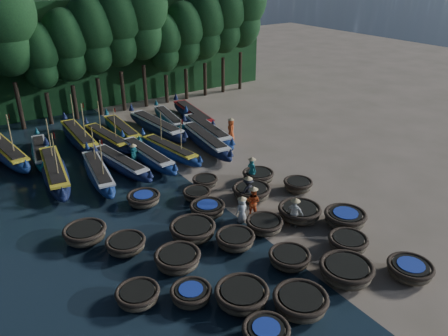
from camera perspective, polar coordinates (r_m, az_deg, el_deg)
ground at (r=26.18m, az=-0.75°, el=-4.60°), size 120.00×120.00×0.00m
foliage_wall at (r=44.94m, az=-18.11°, el=13.89°), size 40.00×3.00×10.00m
coracle_1 at (r=17.65m, az=5.50°, el=-20.68°), size 2.22×2.22×0.74m
coracle_2 at (r=18.96m, az=9.95°, el=-16.87°), size 2.67×2.67×0.82m
coracle_3 at (r=20.94m, az=15.67°, el=-12.82°), size 2.47×2.47×0.83m
coracle_4 at (r=22.09m, az=23.11°, el=-12.09°), size 2.48×2.48×0.70m
coracle_5 at (r=19.23m, az=-4.33°, el=-16.09°), size 1.79×1.79×0.68m
coracle_6 at (r=19.03m, az=2.34°, el=-16.30°), size 2.34×2.34×0.80m
coracle_7 at (r=21.30m, az=8.54°, el=-11.57°), size 2.37×2.37×0.68m
coracle_8 at (r=22.85m, az=15.87°, el=-9.35°), size 2.14×2.14×0.77m
coracle_9 at (r=24.69m, az=15.52°, el=-6.33°), size 2.33×2.33×0.85m
coracle_10 at (r=19.46m, az=-11.19°, el=-16.01°), size 2.31×2.31×0.67m
coracle_11 at (r=20.99m, az=-6.07°, el=-11.77°), size 2.21×2.21×0.82m
coracle_12 at (r=22.25m, az=1.48°, el=-9.32°), size 2.16×2.16×0.74m
coracle_13 at (r=23.48m, az=5.30°, el=-7.39°), size 2.33×2.33×0.73m
coracle_14 at (r=24.75m, az=9.82°, el=-5.71°), size 2.83×2.83×0.80m
coracle_15 at (r=22.48m, az=-12.70°, el=-9.71°), size 2.31×2.31×0.70m
coracle_16 at (r=22.93m, az=-4.10°, el=-8.10°), size 2.63×2.63×0.81m
coracle_17 at (r=24.77m, az=-2.18°, el=-5.37°), size 2.45×2.45×0.74m
coracle_18 at (r=26.47m, az=3.62°, el=-3.16°), size 2.70×2.70×0.80m
coracle_19 at (r=27.71m, az=9.64°, el=-2.20°), size 1.84×1.84×0.72m
coracle_20 at (r=23.71m, az=-17.69°, el=-8.16°), size 2.30×2.30×0.81m
coracle_21 at (r=26.21m, az=-10.45°, el=-3.97°), size 2.36×2.36×0.72m
coracle_22 at (r=26.40m, az=-3.57°, el=-3.45°), size 1.99×1.99×0.65m
coracle_23 at (r=27.88m, az=-2.48°, el=-1.78°), size 1.65×1.65×0.63m
coracle_24 at (r=28.50m, az=4.48°, el=-1.05°), size 2.31×2.31×0.74m
long_boat_2 at (r=30.75m, az=-21.26°, el=-0.38°), size 2.78×8.91×3.82m
long_boat_3 at (r=29.83m, az=-16.10°, el=-0.55°), size 2.42×7.76×3.33m
long_boat_4 at (r=30.85m, az=-13.45°, el=0.65°), size 2.53×7.73×1.38m
long_boat_5 at (r=31.63m, az=-10.04°, el=1.64°), size 1.91×7.97×1.41m
long_boat_6 at (r=32.36m, az=-7.12°, el=2.34°), size 2.34×7.38×3.17m
long_boat_7 at (r=33.71m, az=-2.49°, el=3.63°), size 2.49×8.64×1.53m
long_boat_8 at (r=35.63m, az=-2.23°, el=4.91°), size 2.51×8.88×1.57m
long_boat_10 at (r=35.24m, az=-26.54°, el=1.89°), size 2.67×8.97×3.84m
long_boat_11 at (r=34.47m, az=-22.82°, el=1.91°), size 2.44×7.16×1.28m
long_boat_12 at (r=36.14m, az=-18.40°, el=3.87°), size 1.79×8.77×3.73m
long_boat_13 at (r=35.49m, az=-15.04°, el=3.79°), size 2.18×7.67×3.28m
long_boat_14 at (r=36.91m, az=-13.17°, el=4.86°), size 1.61×7.87×1.39m
long_boat_15 at (r=37.01m, az=-8.83°, el=5.42°), size 2.30×8.94×1.58m
long_boat_16 at (r=39.02m, az=-7.20°, el=6.42°), size 2.29×7.33×1.30m
long_boat_17 at (r=39.50m, az=-4.07°, el=6.94°), size 2.61×8.74×1.55m
fisherman_0 at (r=24.00m, az=2.35°, el=-5.35°), size 0.75×0.52×1.71m
fisherman_1 at (r=28.05m, az=3.65°, el=-0.23°), size 0.59×0.74×1.96m
fisherman_2 at (r=24.61m, az=3.83°, el=-4.33°), size 0.95×1.04×1.92m
fisherman_3 at (r=25.88m, az=3.15°, el=-2.83°), size 1.08×0.64×1.84m
fisherman_4 at (r=23.87m, az=9.22°, el=-5.71°), size 0.80×1.04×1.85m
fisherman_5 at (r=31.11m, az=-11.70°, el=1.67°), size 1.27×1.45×1.78m
fisherman_6 at (r=34.91m, az=0.92°, el=5.10°), size 0.95×1.05×2.00m
tree_4 at (r=39.57m, az=-26.98°, el=16.45°), size 5.34×5.34×12.58m
tree_5 at (r=40.35m, az=-22.96°, el=13.36°), size 3.68×3.68×8.68m
tree_6 at (r=40.76m, az=-19.91°, el=14.92°), size 4.09×4.09×9.65m
tree_7 at (r=41.30m, az=-16.90°, el=16.40°), size 4.51×4.51×10.63m
tree_8 at (r=41.96m, az=-13.92°, el=17.80°), size 4.92×4.92×11.60m
tree_9 at (r=42.76m, az=-11.00°, el=19.10°), size 5.34×5.34×12.58m
tree_10 at (r=44.09m, az=-7.88°, el=15.95°), size 3.68×3.68×8.68m
tree_11 at (r=45.05m, az=-5.21°, el=17.15°), size 4.09×4.09×9.65m
tree_12 at (r=46.11m, az=-2.63°, el=18.26°), size 4.51×4.51×10.63m
tree_13 at (r=47.28m, az=-0.14°, el=19.29°), size 4.92×4.92×11.60m
tree_14 at (r=48.53m, az=2.26°, el=20.23°), size 5.34×5.34×12.58m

